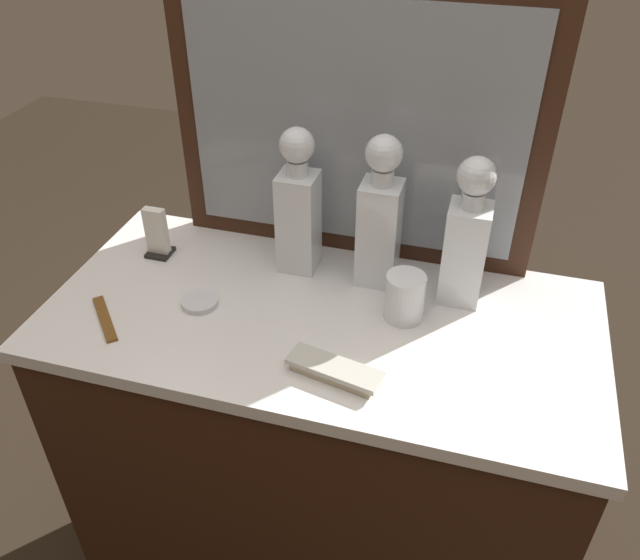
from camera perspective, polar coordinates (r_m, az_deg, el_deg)
dresser at (r=1.55m, az=0.00°, el=-16.47°), size 1.04×0.51×0.93m
dresser_mirror at (r=1.27m, az=3.06°, el=13.39°), size 0.74×0.03×0.56m
crystal_decanter_left at (r=1.28m, az=-1.92°, el=5.82°), size 0.08×0.08×0.30m
crystal_decanter_front at (r=1.22m, az=12.79°, el=3.07°), size 0.08×0.08×0.30m
crystal_decanter_far_left at (r=1.25m, az=5.28°, el=4.84°), size 0.08×0.08×0.31m
crystal_tumbler_far_right at (r=1.20m, az=7.50°, el=-1.66°), size 0.07×0.07×0.09m
silver_brush_left at (r=1.09m, az=1.29°, el=-8.02°), size 0.17×0.08×0.02m
porcelain_dish at (r=1.26m, az=-10.60°, el=-1.94°), size 0.07×0.07×0.01m
tortoiseshell_comb at (r=1.27m, az=-18.52°, el=-3.26°), size 0.11×0.12×0.01m
napkin_holder at (r=1.40m, az=-14.21°, el=3.83°), size 0.05×0.05×0.11m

